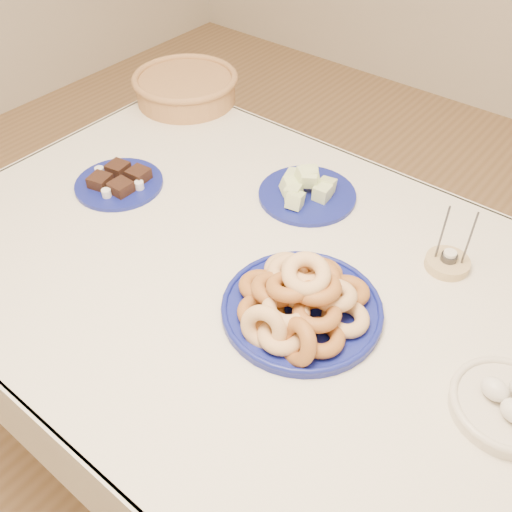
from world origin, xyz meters
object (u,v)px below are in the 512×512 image
Objects in this scene: donut_platter at (301,302)px; candle_holder at (448,262)px; wicker_basket at (186,87)px; brownie_plate at (119,182)px; melon_plate at (306,190)px; egg_bowl at (507,404)px; dining_table at (269,308)px.

donut_platter is 0.38m from candle_holder.
brownie_plate is at bearing -67.48° from wicker_basket.
donut_platter is 0.66m from brownie_plate.
brownie_plate is 0.50m from wicker_basket.
melon_plate is at bearing -17.08° from wicker_basket.
donut_platter is at bearing -56.43° from melon_plate.
melon_plate is 0.50m from brownie_plate.
candle_holder is at bearing 130.61° from egg_bowl.
donut_platter is 0.43m from egg_bowl.
dining_table is 0.43m from candle_holder.
wicker_basket reaches higher than brownie_plate.
candle_holder reaches higher than wicker_basket.
brownie_plate is at bearing 173.78° from donut_platter.
brownie_plate is 1.83× the size of candle_holder.
candle_holder reaches higher than brownie_plate.
melon_plate is 0.64m from wicker_basket.
brownie_plate is 0.69× the size of wicker_basket.
brownie_plate is 0.87m from candle_holder.
brownie_plate is (-0.42, -0.27, -0.01)m from melon_plate.
egg_bowl is (1.27, -0.49, -0.03)m from wicker_basket.
wicker_basket is at bearing 146.22° from dining_table.
donut_platter is 1.09× the size of melon_plate.
brownie_plate reaches higher than dining_table.
donut_platter is 2.12× the size of candle_holder.
wicker_basket is (-0.72, 0.48, 0.16)m from dining_table.
wicker_basket reaches higher than egg_bowl.
candle_holder reaches higher than melon_plate.
brownie_plate is at bearing 177.73° from dining_table.
dining_table is 3.85× the size of wicker_basket.
donut_platter is at bearing -118.37° from candle_holder.
donut_platter reaches higher than wicker_basket.
egg_bowl is at bearing -24.85° from melon_plate.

